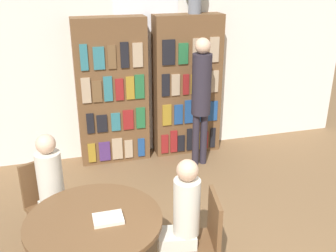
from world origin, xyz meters
name	(u,v)px	position (x,y,z in m)	size (l,w,h in m)	color
wall_back	(147,53)	(0.00, 3.72, 1.51)	(6.40, 0.07, 3.00)	silver
bookshelf_left	(112,92)	(-0.55, 3.52, 1.02)	(0.98, 0.34, 2.04)	brown
bookshelf_right	(187,86)	(0.55, 3.52, 1.02)	(0.98, 0.34, 2.04)	brown
reading_table	(95,233)	(-1.08, 0.98, 0.61)	(1.12, 1.12, 0.75)	brown
chair_left_side	(47,200)	(-1.47, 1.79, 0.50)	(0.53, 0.53, 0.89)	brown
chair_far_side	(202,237)	(-0.19, 0.82, 0.50)	(0.46, 0.46, 0.89)	brown
seated_reader_left	(53,189)	(-1.39, 1.62, 0.70)	(0.36, 0.39, 1.24)	beige
seated_reader_right	(180,220)	(-0.38, 0.86, 0.69)	(0.37, 0.27, 1.24)	beige
librarian_standing	(201,91)	(0.59, 3.02, 1.09)	(0.26, 0.53, 1.80)	#28232D
open_book_on_table	(108,219)	(-0.97, 0.93, 0.76)	(0.24, 0.18, 0.03)	silver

